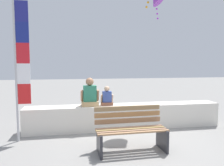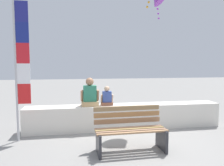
% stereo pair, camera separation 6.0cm
% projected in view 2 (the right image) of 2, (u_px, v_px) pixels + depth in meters
% --- Properties ---
extents(ground_plane, '(40.00, 40.00, 0.00)m').
position_uv_depth(ground_plane, '(134.00, 140.00, 5.04)').
color(ground_plane, gray).
extents(seawall_ledge, '(5.31, 0.55, 0.66)m').
position_uv_depth(seawall_ledge, '(125.00, 116.00, 5.93)').
color(seawall_ledge, silver).
rests_on(seawall_ledge, ground).
extents(park_bench, '(1.45, 0.64, 0.88)m').
position_uv_depth(park_bench, '(130.00, 131.00, 4.41)').
color(park_bench, '#A47953').
rests_on(park_bench, ground).
extents(person_adult, '(0.49, 0.36, 0.75)m').
position_uv_depth(person_adult, '(90.00, 95.00, 5.75)').
color(person_adult, tan).
rests_on(person_adult, seawall_ledge).
extents(person_child, '(0.34, 0.25, 0.52)m').
position_uv_depth(person_child, '(107.00, 98.00, 5.83)').
color(person_child, brown).
rests_on(person_child, seawall_ledge).
extents(flag_banner, '(0.33, 0.05, 3.15)m').
position_uv_depth(flag_banner, '(20.00, 62.00, 4.85)').
color(flag_banner, '#B7B7BC').
rests_on(flag_banner, ground).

